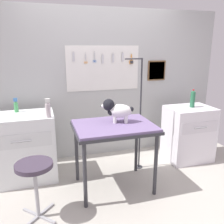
{
  "coord_description": "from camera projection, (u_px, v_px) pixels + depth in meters",
  "views": [
    {
      "loc": [
        -0.89,
        -2.36,
        1.74
      ],
      "look_at": [
        -0.1,
        0.27,
        0.99
      ],
      "focal_mm": 38.42,
      "sensor_mm": 36.0,
      "label": 1
    }
  ],
  "objects": [
    {
      "name": "ground",
      "position": [
        126.0,
        197.0,
        2.89
      ],
      "size": [
        4.4,
        4.0,
        0.04
      ],
      "primitive_type": "cube",
      "color": "#B1ADA2"
    },
    {
      "name": "rear_wall_panel",
      "position": [
        100.0,
        85.0,
        3.76
      ],
      "size": [
        4.0,
        0.11,
        2.3
      ],
      "color": "#B1B4B2",
      "rests_on": "ground"
    },
    {
      "name": "grooming_table",
      "position": [
        114.0,
        131.0,
        2.88
      ],
      "size": [
        0.96,
        0.71,
        0.84
      ],
      "color": "#2D2D33",
      "rests_on": "ground"
    },
    {
      "name": "grooming_arm",
      "position": [
        140.0,
        120.0,
        3.37
      ],
      "size": [
        0.29,
        0.11,
        1.59
      ],
      "color": "#2D2D33",
      "rests_on": "ground"
    },
    {
      "name": "dog",
      "position": [
        117.0,
        110.0,
        2.9
      ],
      "size": [
        0.39,
        0.25,
        0.29
      ],
      "color": "white",
      "rests_on": "grooming_table"
    },
    {
      "name": "counter_left",
      "position": [
        24.0,
        147.0,
        3.17
      ],
      "size": [
        0.8,
        0.58,
        0.9
      ],
      "color": "silver",
      "rests_on": "ground"
    },
    {
      "name": "cabinet_right",
      "position": [
        188.0,
        134.0,
        3.74
      ],
      "size": [
        0.68,
        0.54,
        0.84
      ],
      "color": "white",
      "rests_on": "ground"
    },
    {
      "name": "stool",
      "position": [
        35.0,
        173.0,
        2.39
      ],
      "size": [
        0.37,
        0.37,
        0.63
      ],
      "color": "#9E9EA3",
      "rests_on": "ground"
    },
    {
      "name": "spray_bottle_tall",
      "position": [
        48.0,
        109.0,
        2.92
      ],
      "size": [
        0.06,
        0.06,
        0.23
      ],
      "color": "#BCB0B4",
      "rests_on": "counter_left"
    },
    {
      "name": "shampoo_bottle",
      "position": [
        16.0,
        106.0,
        3.16
      ],
      "size": [
        0.05,
        0.05,
        0.19
      ],
      "color": "#45A15A",
      "rests_on": "counter_left"
    },
    {
      "name": "soda_bottle",
      "position": [
        193.0,
        99.0,
        3.61
      ],
      "size": [
        0.07,
        0.07,
        0.27
      ],
      "color": "#286544",
      "rests_on": "cabinet_right"
    }
  ]
}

